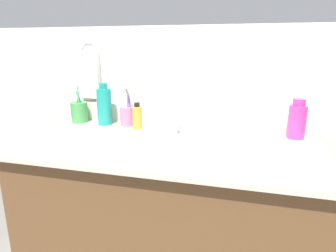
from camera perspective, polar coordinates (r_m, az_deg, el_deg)
The scene contains 14 objects.
vanity_cabinet at distance 1.35m, azimuth -0.13°, elevation -20.91°, with size 1.13×0.53×0.82m, color brown.
countertop at distance 1.15m, azimuth -0.14°, elevation -3.81°, with size 1.18×0.57×0.02m, color beige.
backsplash at distance 1.39m, azimuth 2.72°, elevation 1.87°, with size 1.18×0.02×0.09m, color beige.
back_wall at distance 1.52m, azimuth 3.10°, elevation -6.23°, with size 2.28×0.04×1.30m, color silver.
towel_ring at distance 1.57m, azimuth -15.05°, elevation 13.75°, with size 0.10×0.10×0.01m, color silver.
hand_towel at distance 1.56m, azimuth -15.07°, elevation 9.32°, with size 0.11×0.04×0.22m, color silver.
sink_basin at distance 1.13m, azimuth 0.01°, elevation -5.24°, with size 0.40×0.40×0.11m.
faucet at distance 1.30m, azimuth 2.18°, elevation 0.07°, with size 0.16×0.10×0.08m.
bottle_gel_clear at distance 1.26m, azimuth 12.04°, elevation 0.32°, with size 0.05×0.05×0.11m.
bottle_soap_pink at distance 1.31m, azimuth 23.80°, elevation 1.01°, with size 0.07×0.07×0.16m.
bottle_mouthwash_teal at distance 1.44m, azimuth -12.26°, elevation 3.85°, with size 0.07×0.07×0.20m.
bottle_oil_amber at distance 1.34m, azimuth -5.99°, elevation 1.74°, with size 0.04×0.04×0.12m.
cup_pink at distance 1.41m, azimuth -7.71°, elevation 2.22°, with size 0.08×0.08×0.20m.
cup_green at distance 1.52m, azimuth -16.85°, elevation 2.68°, with size 0.08×0.09×0.18m.
Camera 1 is at (0.28, -1.05, 1.21)m, focal length 31.36 mm.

